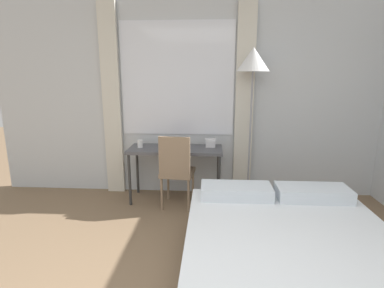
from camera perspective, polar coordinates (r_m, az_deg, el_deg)
wall_back_with_window at (r=4.13m, az=1.41°, el=8.80°), size 5.77×0.13×2.70m
desk at (r=3.95m, az=-3.17°, el=-1.69°), size 1.22×0.50×0.72m
desk_chair at (r=3.74m, az=-2.99°, el=-4.56°), size 0.44×0.44×0.95m
bed at (r=2.57m, az=18.40°, el=-20.99°), size 1.64×1.92×0.60m
standing_lamp at (r=3.87m, az=11.54°, el=14.07°), size 0.41×0.41×1.99m
telephone at (r=4.01m, az=3.54°, el=0.22°), size 0.15×0.15×0.11m
book at (r=3.87m, az=-2.91°, el=-0.80°), size 0.24×0.19×0.02m
mug at (r=4.00m, az=-9.85°, el=0.04°), size 0.07×0.07×0.10m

